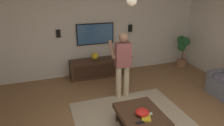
% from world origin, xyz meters
% --- Properties ---
extents(wall_back_tv, '(0.10, 6.99, 2.84)m').
position_xyz_m(wall_back_tv, '(3.25, 0.00, 1.42)').
color(wall_back_tv, silver).
rests_on(wall_back_tv, ground).
extents(area_rug, '(2.40, 2.37, 0.01)m').
position_xyz_m(area_rug, '(0.39, -0.13, 0.01)').
color(area_rug, tan).
rests_on(area_rug, ground).
extents(coffee_table, '(1.00, 0.80, 0.40)m').
position_xyz_m(coffee_table, '(0.19, -0.13, 0.30)').
color(coffee_table, '#422B1C').
rests_on(coffee_table, ground).
extents(media_console, '(0.45, 1.70, 0.55)m').
position_xyz_m(media_console, '(2.91, -0.04, 0.28)').
color(media_console, '#422B1C').
rests_on(media_console, ground).
extents(tv, '(0.05, 1.13, 0.64)m').
position_xyz_m(tv, '(3.15, -0.04, 1.27)').
color(tv, black).
extents(person_standing, '(0.56, 0.57, 1.64)m').
position_xyz_m(person_standing, '(1.54, -0.28, 0.93)').
color(person_standing, '#C6B793').
rests_on(person_standing, ground).
extents(potted_plant_tall, '(0.47, 0.35, 1.06)m').
position_xyz_m(potted_plant_tall, '(2.75, -2.92, 0.66)').
color(potted_plant_tall, '#9E6B4C').
rests_on(potted_plant_tall, ground).
extents(bowl, '(0.26, 0.26, 0.12)m').
position_xyz_m(bowl, '(0.13, -0.12, 0.46)').
color(bowl, red).
rests_on(bowl, coffee_table).
extents(remote_white, '(0.05, 0.15, 0.02)m').
position_xyz_m(remote_white, '(0.08, -0.24, 0.41)').
color(remote_white, white).
rests_on(remote_white, coffee_table).
extents(remote_black, '(0.05, 0.15, 0.02)m').
position_xyz_m(remote_black, '(-0.08, 0.03, 0.41)').
color(remote_black, black).
rests_on(remote_black, coffee_table).
extents(book, '(0.27, 0.23, 0.04)m').
position_xyz_m(book, '(0.00, -0.14, 0.42)').
color(book, gold).
rests_on(book, coffee_table).
extents(vase_round, '(0.22, 0.22, 0.22)m').
position_xyz_m(vase_round, '(2.91, 0.06, 0.66)').
color(vase_round, gold).
rests_on(vase_round, media_console).
extents(wall_speaker_left, '(0.06, 0.12, 0.22)m').
position_xyz_m(wall_speaker_left, '(3.17, -1.18, 1.37)').
color(wall_speaker_left, black).
extents(wall_speaker_right, '(0.06, 0.12, 0.22)m').
position_xyz_m(wall_speaker_right, '(3.17, 1.03, 1.36)').
color(wall_speaker_right, black).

